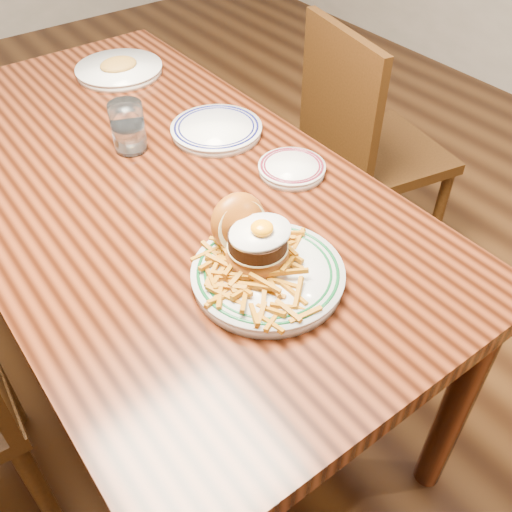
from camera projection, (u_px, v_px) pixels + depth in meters
floor at (177, 365)px, 1.87m from camera, size 6.00×6.00×0.00m
table at (152, 205)px, 1.42m from camera, size 0.85×1.60×0.75m
chair_right at (363, 145)px, 1.95m from camera, size 0.49×0.49×0.90m
main_plate at (263, 261)px, 1.08m from camera, size 0.29×0.30×0.14m
side_plate at (292, 168)px, 1.35m from camera, size 0.16×0.16×0.02m
rear_plate at (216, 129)px, 1.48m from camera, size 0.24×0.24×0.03m
water_glass at (129, 130)px, 1.40m from camera, size 0.08×0.08×0.12m
far_plate at (119, 69)px, 1.74m from camera, size 0.26×0.26×0.05m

